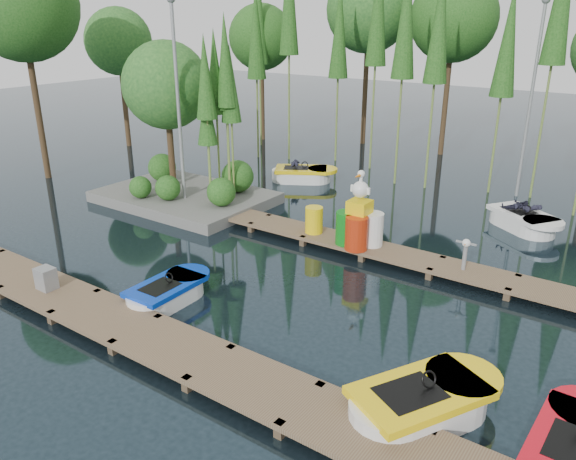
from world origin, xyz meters
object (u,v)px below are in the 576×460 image
Objects in this scene: boat_red at (574,451)px; boat_yellow_far at (302,175)px; boat_blue at (168,293)px; yellow_barrel at (314,220)px; utility_cabinet at (46,278)px; island at (179,115)px; drum_cluster at (359,224)px.

boat_yellow_far reaches higher than boat_red.
yellow_barrel is at bearing 80.54° from boat_blue.
utility_cabinet reaches higher than boat_red.
island is 8.35m from drum_cluster.
island is 16.27m from boat_red.
utility_cabinet is 0.67× the size of yellow_barrel.
utility_cabinet is at bearing -148.38° from boat_blue.
boat_blue is (5.57, -6.18, -2.95)m from island.
boat_blue is 5.47m from yellow_barrel.
boat_red is 0.90× the size of boat_yellow_far.
boat_red is 11.75m from utility_cabinet.
boat_blue is 0.89× the size of boat_red.
drum_cluster is (5.68, -5.55, 0.67)m from boat_yellow_far.
drum_cluster is at bearing -6.78° from island.
drum_cluster is at bearing -5.62° from yellow_barrel.
boat_yellow_far is at bearing 140.42° from boat_red.
boat_red is (14.71, -6.29, -2.92)m from island.
boat_yellow_far is (2.32, 4.60, -2.89)m from island.
boat_blue is at bearing 32.69° from utility_cabinet.
island is 2.48× the size of boat_red.
boat_blue is 5.81m from drum_cluster.
boat_red is at bearing 7.34° from utility_cabinet.
island is at bearing -127.14° from boat_yellow_far.
utility_cabinet is 7.74m from yellow_barrel.
island reaches higher than utility_cabinet.
utility_cabinet is (-2.51, -1.61, 0.34)m from boat_blue.
drum_cluster is at bearing 143.25° from boat_red.
boat_yellow_far is at bearing 63.22° from island.
island is 2.78× the size of boat_blue.
utility_cabinet is 8.44m from drum_cluster.
island reaches higher than yellow_barrel.
boat_yellow_far reaches higher than utility_cabinet.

